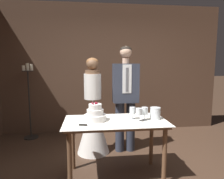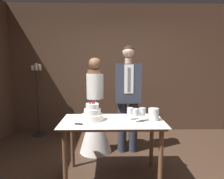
{
  "view_description": "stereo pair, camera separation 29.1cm",
  "coord_description": "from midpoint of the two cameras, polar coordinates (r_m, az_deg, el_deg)",
  "views": [
    {
      "loc": [
        -0.5,
        -2.14,
        1.5
      ],
      "look_at": [
        -0.15,
        0.73,
        1.12
      ],
      "focal_mm": 32.0,
      "sensor_mm": 36.0,
      "label": 1
    },
    {
      "loc": [
        -0.21,
        -2.16,
        1.5
      ],
      "look_at": [
        -0.15,
        0.73,
        1.12
      ],
      "focal_mm": 32.0,
      "sensor_mm": 36.0,
      "label": 2
    }
  ],
  "objects": [
    {
      "name": "cake_table",
      "position": [
        2.64,
        3.38,
        -11.03
      ],
      "size": [
        1.33,
        0.69,
        0.76
      ],
      "color": "brown",
      "rests_on": "ground_plane"
    },
    {
      "name": "groom",
      "position": [
        3.34,
        7.08,
        -1.42
      ],
      "size": [
        0.42,
        0.25,
        1.78
      ],
      "color": "#333847",
      "rests_on": "ground_plane"
    },
    {
      "name": "wine_glass_middle",
      "position": [
        2.62,
        11.84,
        -6.45
      ],
      "size": [
        0.08,
        0.08,
        0.17
      ],
      "color": "silver",
      "rests_on": "cake_table"
    },
    {
      "name": "candle_stand",
      "position": [
        4.34,
        -18.66,
        -2.81
      ],
      "size": [
        0.28,
        0.28,
        1.5
      ],
      "color": "black",
      "rests_on": "ground_plane"
    },
    {
      "name": "wine_glass_near",
      "position": [
        2.65,
        8.38,
        -6.25
      ],
      "size": [
        0.08,
        0.08,
        0.16
      ],
      "color": "silver",
      "rests_on": "cake_table"
    },
    {
      "name": "bride",
      "position": [
        3.39,
        -2.31,
        -8.27
      ],
      "size": [
        0.54,
        0.54,
        1.59
      ],
      "color": "white",
      "rests_on": "ground_plane"
    },
    {
      "name": "cake_knife",
      "position": [
        2.43,
        -4.38,
        -9.99
      ],
      "size": [
        0.41,
        0.12,
        0.02
      ],
      "rotation": [
        0.0,
        0.0,
        -0.24
      ],
      "color": "silver",
      "rests_on": "cake_table"
    },
    {
      "name": "tiered_cake",
      "position": [
        2.6,
        -2.42,
        -6.96
      ],
      "size": [
        0.28,
        0.28,
        0.24
      ],
      "color": "white",
      "rests_on": "cake_table"
    },
    {
      "name": "wine_glass_far",
      "position": [
        2.55,
        10.13,
        -6.54
      ],
      "size": [
        0.08,
        0.08,
        0.17
      ],
      "color": "silver",
      "rests_on": "cake_table"
    },
    {
      "name": "wall_back",
      "position": [
        4.44,
        3.5,
        5.88
      ],
      "size": [
        4.88,
        0.12,
        2.75
      ],
      "primitive_type": "cube",
      "color": "#513828",
      "rests_on": "ground_plane"
    },
    {
      "name": "hurricane_candle",
      "position": [
        2.69,
        14.87,
        -6.99
      ],
      "size": [
        0.14,
        0.14,
        0.16
      ],
      "color": "silver",
      "rests_on": "cake_table"
    }
  ]
}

